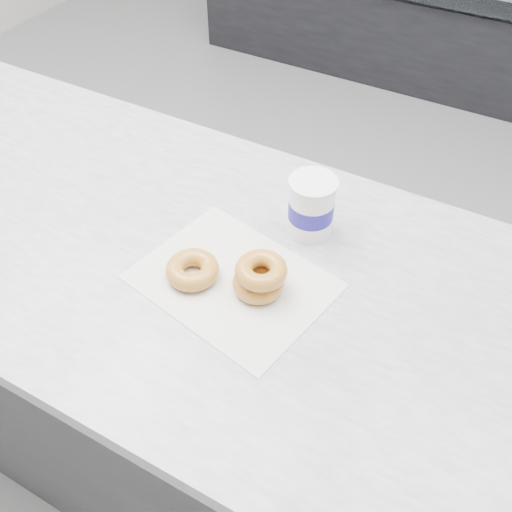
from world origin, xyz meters
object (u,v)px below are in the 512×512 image
at_px(donut_single, 192,270).
at_px(coffee_cup, 311,206).
at_px(counter, 111,331).
at_px(donut_stack, 260,277).

relative_size(donut_single, coffee_cup, 0.79).
bearing_deg(donut_single, coffee_cup, 58.31).
height_order(counter, donut_single, donut_single).
bearing_deg(counter, donut_single, -8.71).
relative_size(counter, coffee_cup, 24.38).
bearing_deg(coffee_cup, donut_single, -98.05).
bearing_deg(donut_stack, coffee_cup, 86.37).
distance_m(counter, donut_stack, 0.67).
xyz_separation_m(donut_single, donut_stack, (0.12, 0.03, 0.02)).
relative_size(counter, donut_single, 30.73).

